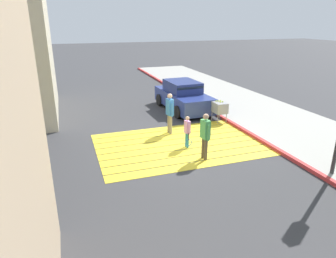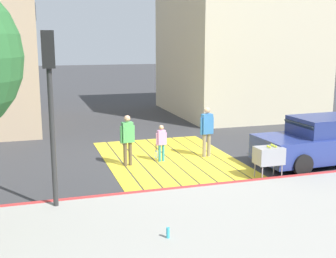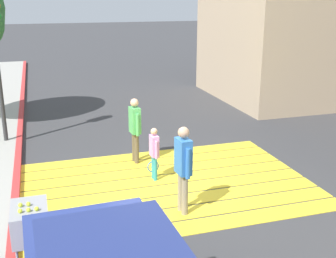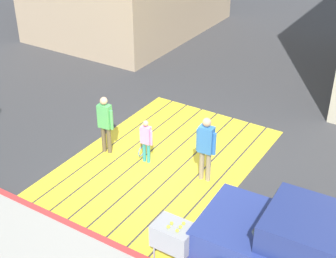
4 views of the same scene
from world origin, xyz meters
name	(u,v)px [view 3 (image 3 of 4)]	position (x,y,z in m)	size (l,w,h in m)	color
ground_plane	(167,185)	(0.00, 0.00, 0.00)	(120.00, 120.00, 0.00)	#38383A
crosswalk_stripes	(167,184)	(0.00, 0.00, 0.01)	(6.40, 4.35, 0.01)	yellow
curb_painted	(15,201)	(-3.25, 0.00, 0.07)	(0.16, 40.00, 0.13)	#BC3333
tennis_ball_cart	(30,222)	(-2.90, -2.14, 0.70)	(0.56, 0.80, 1.02)	#99999E
pedestrian_adult_lead	(183,164)	(-0.08, -1.33, 1.03)	(0.26, 0.51, 1.76)	gray
pedestrian_adult_trailing	(135,126)	(-0.37, 1.54, 0.97)	(0.25, 0.49, 1.67)	brown
pedestrian_child_with_racket	(154,151)	(-0.20, 0.36, 0.70)	(0.28, 0.39, 1.25)	teal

